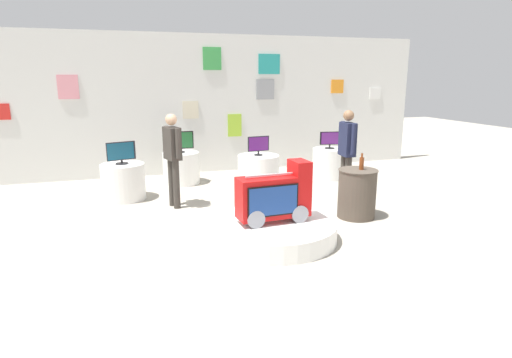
{
  "coord_description": "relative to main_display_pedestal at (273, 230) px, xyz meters",
  "views": [
    {
      "loc": [
        -1.83,
        -5.73,
        2.3
      ],
      "look_at": [
        0.01,
        0.14,
        0.81
      ],
      "focal_mm": 29.94,
      "sensor_mm": 36.0,
      "label": 1
    }
  ],
  "objects": [
    {
      "name": "tv_on_left_rear",
      "position": [
        0.71,
        2.89,
        0.77
      ],
      "size": [
        0.46,
        0.17,
        0.4
      ],
      "color": "black",
      "rests_on": "display_pedestal_left_rear"
    },
    {
      "name": "shopper_browsing_rear",
      "position": [
        -1.16,
        2.02,
        0.84
      ],
      "size": [
        0.3,
        0.54,
        1.67
      ],
      "color": "#38332D",
      "rests_on": "ground"
    },
    {
      "name": "side_table_round",
      "position": [
        1.66,
        0.53,
        0.28
      ],
      "size": [
        0.64,
        0.64,
        0.81
      ],
      "color": "#4C4238",
      "rests_on": "ground"
    },
    {
      "name": "tv_on_right_rear",
      "position": [
        -2.02,
        2.8,
        0.77
      ],
      "size": [
        0.52,
        0.22,
        0.42
      ],
      "color": "black",
      "rests_on": "display_pedestal_right_rear"
    },
    {
      "name": "ground_plane",
      "position": [
        -0.14,
        0.28,
        -0.14
      ],
      "size": [
        30.0,
        30.0,
        0.0
      ],
      "primitive_type": "plane",
      "color": "#A8A091"
    },
    {
      "name": "tv_on_center_rear",
      "position": [
        2.52,
        3.22,
        0.76
      ],
      "size": [
        0.46,
        0.21,
        0.39
      ],
      "color": "black",
      "rests_on": "display_pedestal_center_rear"
    },
    {
      "name": "shopper_browsing_near_truck",
      "position": [
        2.03,
        1.58,
        0.85
      ],
      "size": [
        0.23,
        0.56,
        1.69
      ],
      "color": "#38332D",
      "rests_on": "ground"
    },
    {
      "name": "display_pedestal_far_right",
      "position": [
        -0.8,
        3.74,
        0.21
      ],
      "size": [
        0.79,
        0.79,
        0.69
      ],
      "primitive_type": "cylinder",
      "color": "white",
      "rests_on": "ground"
    },
    {
      "name": "display_pedestal_center_rear",
      "position": [
        2.52,
        3.22,
        0.21
      ],
      "size": [
        0.76,
        0.76,
        0.69
      ],
      "primitive_type": "cylinder",
      "color": "white",
      "rests_on": "ground"
    },
    {
      "name": "display_pedestal_left_rear",
      "position": [
        0.71,
        2.9,
        0.21
      ],
      "size": [
        0.87,
        0.87,
        0.69
      ],
      "primitive_type": "cylinder",
      "color": "white",
      "rests_on": "ground"
    },
    {
      "name": "tv_on_far_right",
      "position": [
        -0.8,
        3.73,
        0.8
      ],
      "size": [
        0.57,
        0.18,
        0.46
      ],
      "color": "black",
      "rests_on": "display_pedestal_far_right"
    },
    {
      "name": "main_display_pedestal",
      "position": [
        0.0,
        0.0,
        0.0
      ],
      "size": [
        1.83,
        1.83,
        0.27
      ],
      "primitive_type": "cylinder",
      "color": "white",
      "rests_on": "ground"
    },
    {
      "name": "bottle_on_side_table",
      "position": [
        1.71,
        0.52,
        0.78
      ],
      "size": [
        0.07,
        0.07,
        0.27
      ],
      "color": "brown",
      "rests_on": "side_table_round"
    },
    {
      "name": "display_pedestal_right_rear",
      "position": [
        -2.02,
        2.81,
        0.21
      ],
      "size": [
        0.81,
        0.81,
        0.69
      ],
      "primitive_type": "cylinder",
      "color": "white",
      "rests_on": "ground"
    },
    {
      "name": "back_wall_display",
      "position": [
        -0.13,
        4.75,
        1.5
      ],
      "size": [
        11.35,
        0.13,
        3.26
      ],
      "color": "silver",
      "rests_on": "ground"
    },
    {
      "name": "novelty_firetruck_tv",
      "position": [
        0.02,
        -0.01,
        0.48
      ],
      "size": [
        1.05,
        0.47,
        0.86
      ],
      "color": "gray",
      "rests_on": "main_display_pedestal"
    }
  ]
}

